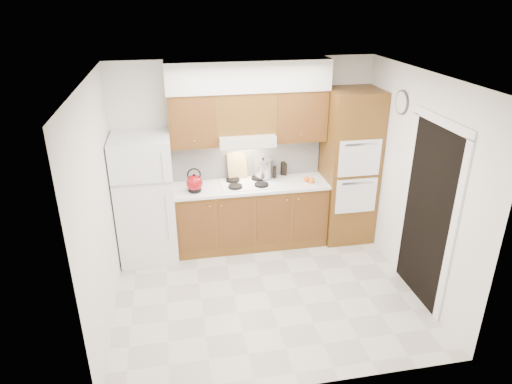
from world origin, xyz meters
The scene contains 26 objects.
floor centered at (0.00, 0.00, 0.00)m, with size 3.60×3.60×0.00m, color beige.
ceiling centered at (0.00, 0.00, 2.60)m, with size 3.60×3.60×0.00m, color white.
wall_back centered at (0.00, 1.50, 1.30)m, with size 3.60×0.02×2.60m, color white.
wall_left centered at (-1.80, 0.00, 1.30)m, with size 0.02×3.00×2.60m, color white.
wall_right centered at (1.80, 0.00, 1.30)m, with size 0.02×3.00×2.60m, color white.
fridge centered at (-1.41, 1.14, 0.86)m, with size 0.75×0.72×1.72m, color white.
base_cabinets centered at (0.02, 1.20, 0.45)m, with size 2.11×0.60×0.90m, color brown.
countertop centered at (0.03, 1.19, 0.92)m, with size 2.13×0.62×0.04m, color white.
backsplash centered at (0.02, 1.49, 1.22)m, with size 2.11×0.03×0.56m, color white.
oven_cabinet centered at (1.44, 1.18, 1.10)m, with size 0.70×0.65×2.20m, color brown.
upper_cab_left centered at (-0.71, 1.33, 1.85)m, with size 0.63×0.33×0.70m, color brown.
upper_cab_right centered at (0.72, 1.33, 1.85)m, with size 0.73×0.33×0.70m, color brown.
range_hood centered at (-0.02, 1.27, 1.57)m, with size 0.75×0.45×0.15m, color silver.
upper_cab_over_hood centered at (-0.02, 1.33, 1.92)m, with size 0.75×0.33×0.55m, color brown.
soffit centered at (0.03, 1.32, 2.40)m, with size 2.13×0.36×0.40m, color silver.
cooktop centered at (-0.02, 1.21, 0.95)m, with size 0.74×0.50×0.01m, color white.
doorway centered at (1.79, -0.35, 1.05)m, with size 0.02×0.90×2.10m, color black.
wall_clock centered at (1.79, 0.55, 2.15)m, with size 0.30×0.30×0.02m, color #3F3833.
kettle centered at (-0.75, 1.09, 1.06)m, with size 0.22×0.22×0.22m, color maroon.
cutting_board centered at (-0.13, 1.43, 1.14)m, with size 0.28×0.02×0.37m, color tan.
stock_pot centered at (0.23, 1.36, 1.10)m, with size 0.24×0.24×0.25m, color silver.
condiment_a centered at (0.40, 1.35, 1.03)m, with size 0.05×0.05×0.18m, color black.
condiment_b centered at (0.54, 1.45, 1.04)m, with size 0.06×0.06×0.20m, color black.
condiment_c centered at (0.57, 1.44, 1.03)m, with size 0.06×0.06×0.17m, color black.
orange_near centered at (0.86, 1.07, 0.98)m, with size 0.08×0.08×0.08m, color orange.
orange_far centered at (0.81, 1.14, 0.98)m, with size 0.08×0.08×0.08m, color orange.
Camera 1 is at (-0.99, -4.53, 3.40)m, focal length 32.00 mm.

